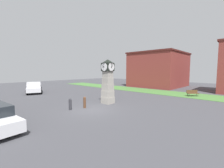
{
  "coord_description": "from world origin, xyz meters",
  "views": [
    {
      "loc": [
        10.93,
        -8.77,
        3.73
      ],
      "look_at": [
        -0.35,
        3.24,
        2.22
      ],
      "focal_mm": 24.0,
      "sensor_mm": 36.0,
      "label": 1
    }
  ],
  "objects": [
    {
      "name": "grass_verge_far",
      "position": [
        -1.42,
        15.31,
        0.02
      ],
      "size": [
        50.12,
        5.25,
        0.04
      ],
      "primitive_type": "cube",
      "color": "#477A38",
      "rests_on": "ground_plane"
    },
    {
      "name": "bollard_mid_row",
      "position": [
        -1.05,
        0.01,
        0.58
      ],
      "size": [
        0.26,
        0.26,
        1.14
      ],
      "color": "brown",
      "rests_on": "ground_plane"
    },
    {
      "name": "bench",
      "position": [
        4.81,
        14.62,
        0.52
      ],
      "size": [
        1.51,
        1.5,
        0.9
      ],
      "color": "brown",
      "rests_on": "ground_plane"
    },
    {
      "name": "ground_plane",
      "position": [
        0.0,
        0.0,
        0.0
      ],
      "size": [
        83.53,
        83.53,
        0.0
      ],
      "primitive_type": "plane",
      "color": "#424247"
    },
    {
      "name": "warehouse_blue_far",
      "position": [
        -5.21,
        24.49,
        3.88
      ],
      "size": [
        10.48,
        12.17,
        7.74
      ],
      "color": "maroon",
      "rests_on": "ground_plane"
    },
    {
      "name": "pickup_truck",
      "position": [
        -15.26,
        0.33,
        0.93
      ],
      "size": [
        5.74,
        3.84,
        1.85
      ],
      "color": "silver",
      "rests_on": "ground_plane"
    },
    {
      "name": "clock_tower",
      "position": [
        -0.87,
        3.1,
        2.45
      ],
      "size": [
        1.36,
        1.41,
        4.94
      ],
      "color": "#9F9A90",
      "rests_on": "ground_plane"
    },
    {
      "name": "bollard_near_tower",
      "position": [
        -1.48,
        -1.34,
        0.56
      ],
      "size": [
        0.28,
        0.28,
        1.1
      ],
      "color": "#333338",
      "rests_on": "ground_plane"
    }
  ]
}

